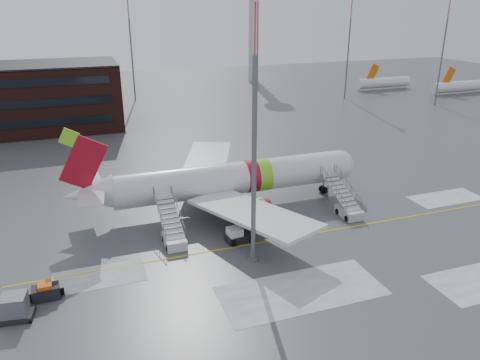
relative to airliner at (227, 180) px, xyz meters
name	(u,v)px	position (x,y,z in m)	size (l,w,h in m)	color
ground	(310,229)	(6.56, -8.68, -3.42)	(260.00, 260.00, 0.00)	#494C4F
airliner	(227,180)	(0.00, 0.00, 0.00)	(35.03, 32.97, 11.18)	silver
airstair_fwd	(346,205)	(12.26, -6.54, -2.35)	(2.05, 7.70, 3.48)	#AAACB1
airstair_aft	(173,233)	(-7.90, -6.54, -2.35)	(2.05, 7.70, 3.48)	silver
pushback_tug	(237,235)	(-1.66, -8.60, -2.73)	(2.89, 2.29, 1.57)	black
uld_container	(15,308)	(-21.85, -14.63, -2.46)	(2.72, 2.14, 2.05)	black
baggage_tractor	(46,292)	(-19.76, -12.62, -2.80)	(2.83, 1.41, 1.45)	black
light_mast_near	(254,133)	(-1.50, -12.59, 8.98)	(1.20, 1.20, 23.87)	#595B60
control_tower	(254,16)	(36.56, 86.32, 15.33)	(6.40, 6.40, 30.00)	#B2B5BA
light_mast_far_ne	(349,41)	(48.56, 53.32, 10.42)	(1.20, 1.20, 24.25)	#595B60
light_mast_far_n	(131,42)	(-1.44, 69.32, 10.42)	(1.20, 1.20, 24.25)	#595B60
light_mast_far_e	(444,44)	(64.56, 39.32, 10.42)	(1.20, 1.20, 24.25)	#595B60
distant_aircraft	(407,92)	(69.06, 55.32, -3.42)	(35.00, 18.00, 8.00)	#D8590C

